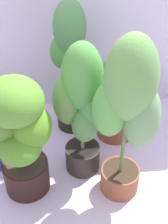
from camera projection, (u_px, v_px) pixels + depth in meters
name	position (u px, v px, depth m)	size (l,w,h in m)	color
ground_plane	(77.00, 176.00, 1.90)	(8.00, 8.00, 0.00)	silver
potted_plant_front_left	(19.00, 132.00, 1.55)	(0.45, 0.45, 0.79)	black
potted_plant_back_center	(71.00, 63.00, 2.00)	(0.37, 0.30, 0.99)	black
potted_plant_back_right	(115.00, 98.00, 2.04)	(0.38, 0.37, 0.65)	brown
potted_plant_front_right	(128.00, 110.00, 1.46)	(0.40, 0.30, 1.03)	brown
potted_plant_center	(82.00, 106.00, 1.66)	(0.40, 0.32, 0.91)	#322A25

